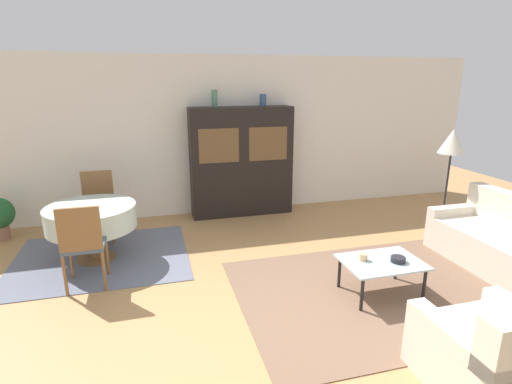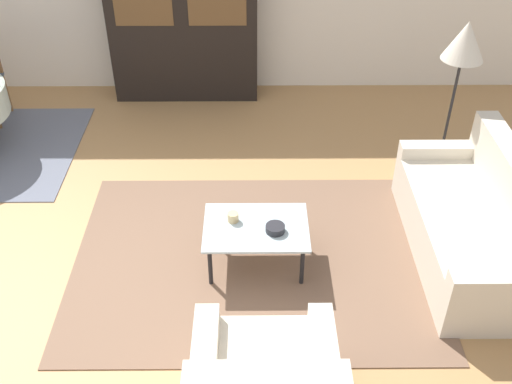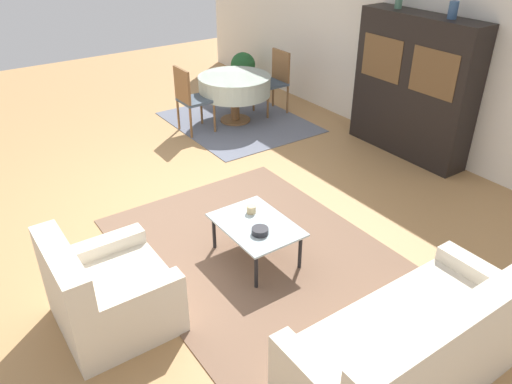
# 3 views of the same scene
# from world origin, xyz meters

# --- Properties ---
(ground_plane) EXTENTS (14.00, 14.00, 0.00)m
(ground_plane) POSITION_xyz_m (0.00, 0.00, 0.00)
(ground_plane) COLOR tan
(area_rug) EXTENTS (3.06, 2.30, 0.01)m
(area_rug) POSITION_xyz_m (1.29, 0.30, 0.01)
(area_rug) COLOR brown
(area_rug) RESTS_ON ground_plane
(couch) EXTENTS (0.86, 1.89, 0.89)m
(couch) POSITION_xyz_m (3.15, 0.36, 0.32)
(couch) COLOR beige
(couch) RESTS_ON ground_plane
(coffee_table) EXTENTS (0.86, 0.62, 0.39)m
(coffee_table) POSITION_xyz_m (1.31, 0.25, 0.36)
(coffee_table) COLOR black
(coffee_table) RESTS_ON area_rug
(display_cabinet) EXTENTS (1.74, 0.42, 1.87)m
(display_cabinet) POSITION_xyz_m (0.47, 3.37, 0.93)
(display_cabinet) COLOR black
(display_cabinet) RESTS_ON ground_plane
(floor_lamp) EXTENTS (0.38, 0.38, 1.62)m
(floor_lamp) POSITION_xyz_m (3.19, 1.58, 1.38)
(floor_lamp) COLOR black
(floor_lamp) RESTS_ON ground_plane
(cup) EXTENTS (0.09, 0.09, 0.08)m
(cup) POSITION_xyz_m (1.12, 0.33, 0.44)
(cup) COLOR tan
(cup) RESTS_ON coffee_table
(bowl) EXTENTS (0.16, 0.16, 0.06)m
(bowl) POSITION_xyz_m (1.46, 0.19, 0.43)
(bowl) COLOR #232328
(bowl) RESTS_ON coffee_table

